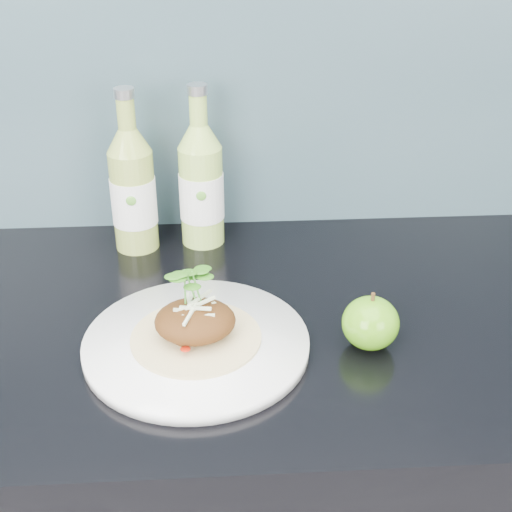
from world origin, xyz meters
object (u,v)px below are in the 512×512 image
at_px(green_apple, 370,323).
at_px(cider_bottle_right, 201,185).
at_px(dinner_plate, 196,344).
at_px(cider_bottle_left, 133,190).

height_order(green_apple, cider_bottle_right, cider_bottle_right).
distance_m(dinner_plate, cider_bottle_left, 0.31).
xyz_separation_m(dinner_plate, cider_bottle_left, (-0.10, 0.28, 0.09)).
bearing_deg(cider_bottle_right, dinner_plate, -67.72).
xyz_separation_m(green_apple, cider_bottle_left, (-0.32, 0.29, 0.06)).
bearing_deg(cider_bottle_left, dinner_plate, -85.84).
distance_m(dinner_plate, green_apple, 0.22).
relative_size(cider_bottle_left, cider_bottle_right, 1.00).
bearing_deg(cider_bottle_left, cider_bottle_right, -8.54).
bearing_deg(cider_bottle_right, green_apple, -30.85).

